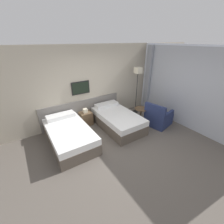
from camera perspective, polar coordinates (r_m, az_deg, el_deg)
The scene contains 9 objects.
ground_plane at distance 4.55m, azimuth 4.91°, elevation -12.50°, with size 16.00×16.00×0.00m, color #5B544C.
wall_headboard at distance 5.50m, azimuth -7.92°, elevation 9.59°, with size 10.00×0.10×2.70m.
wall_window at distance 5.63m, azimuth 27.31°, elevation 7.80°, with size 0.21×4.50×2.70m.
bed_near_door at distance 4.65m, azimuth -15.98°, elevation -8.48°, with size 1.10×1.95×0.66m.
bed_near_window at distance 5.27m, azimuth 1.96°, elevation -2.98°, with size 1.10×1.95×0.66m.
nightstand at distance 5.49m, azimuth -9.91°, elevation -2.35°, with size 0.41×0.37×0.63m.
floor_lamp at distance 6.02m, azimuth 9.80°, elevation 13.68°, with size 0.24×0.24×1.87m.
side_table at distance 5.56m, azimuth 10.93°, elevation -0.29°, with size 0.48×0.48×0.58m.
armchair at distance 5.65m, azimuth 17.12°, elevation -2.11°, with size 0.95×0.91×0.87m.
Camera 1 is at (-2.25, -2.77, 2.82)m, focal length 24.00 mm.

